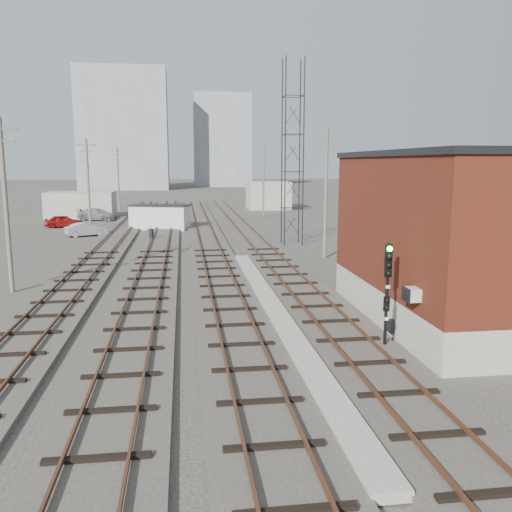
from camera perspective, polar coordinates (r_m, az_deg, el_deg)
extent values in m
plane|color=#282621|center=(69.67, -4.78, 4.21)|extent=(320.00, 320.00, 0.00)
cube|color=#332D28|center=(49.08, -0.60, 2.02)|extent=(3.20, 90.00, 0.20)
cube|color=#4C2816|center=(48.97, -1.44, 2.27)|extent=(0.07, 90.00, 0.12)
cube|color=#4C2816|center=(49.14, 0.23, 2.30)|extent=(0.07, 90.00, 0.12)
cube|color=#332D28|center=(48.75, -5.28, 1.93)|extent=(3.20, 90.00, 0.20)
cube|color=#4C2816|center=(48.70, -6.12, 2.18)|extent=(0.07, 90.00, 0.12)
cube|color=#4C2816|center=(48.76, -4.44, 2.22)|extent=(0.07, 90.00, 0.12)
cube|color=#332D28|center=(48.76, -9.98, 1.82)|extent=(3.20, 90.00, 0.20)
cube|color=#4C2816|center=(48.76, -10.83, 2.07)|extent=(0.07, 90.00, 0.12)
cube|color=#4C2816|center=(48.70, -9.14, 2.11)|extent=(0.07, 90.00, 0.12)
cube|color=#332D28|center=(49.09, -14.65, 1.71)|extent=(3.20, 90.00, 0.20)
cube|color=#4C2816|center=(49.15, -15.49, 1.95)|extent=(0.07, 90.00, 0.12)
cube|color=#4C2816|center=(48.97, -13.83, 1.99)|extent=(0.07, 90.00, 0.12)
cube|color=gray|center=(24.50, 1.96, -5.83)|extent=(0.90, 28.00, 0.26)
cube|color=gray|center=(24.66, 19.10, -4.79)|extent=(6.00, 12.00, 1.50)
cube|color=maroon|center=(24.05, 19.56, 3.32)|extent=(6.00, 12.00, 5.50)
cube|color=black|center=(23.93, 19.95, 10.11)|extent=(6.20, 12.20, 0.25)
cube|color=beige|center=(19.44, 16.11, -3.91)|extent=(0.45, 0.62, 0.45)
cube|color=black|center=(21.72, 14.06, -7.17)|extent=(0.20, 0.35, 0.50)
cylinder|color=black|center=(44.29, 3.09, 10.77)|extent=(0.10, 0.10, 15.00)
cylinder|color=black|center=(44.59, 5.02, 10.74)|extent=(0.10, 0.10, 15.00)
cylinder|color=black|center=(45.76, 2.74, 10.74)|extent=(0.10, 0.10, 15.00)
cylinder|color=black|center=(46.06, 4.61, 10.72)|extent=(0.10, 0.10, 15.00)
cylinder|color=#595147|center=(30.70, -24.83, 4.73)|extent=(0.24, 0.24, 9.00)
cube|color=#595147|center=(30.67, -25.36, 12.00)|extent=(1.80, 0.12, 0.12)
cube|color=#595147|center=(30.64, -25.28, 10.88)|extent=(1.40, 0.12, 0.12)
cylinder|color=#595147|center=(55.05, -17.23, 7.03)|extent=(0.24, 0.24, 9.00)
cube|color=#595147|center=(55.03, -17.43, 11.09)|extent=(1.80, 0.12, 0.12)
cube|color=#595147|center=(55.02, -17.40, 10.46)|extent=(1.40, 0.12, 0.12)
cylinder|color=#595147|center=(79.81, -14.29, 7.88)|extent=(0.24, 0.24, 9.00)
cube|color=#595147|center=(79.79, -14.41, 10.68)|extent=(1.80, 0.12, 0.12)
cube|color=#595147|center=(79.78, -14.39, 10.25)|extent=(1.40, 0.12, 0.12)
cylinder|color=#595147|center=(38.64, 7.35, 6.40)|extent=(0.24, 0.24, 9.00)
cube|color=#595147|center=(38.61, 7.48, 12.19)|extent=(1.80, 0.12, 0.12)
cube|color=#595147|center=(38.59, 7.46, 11.30)|extent=(1.40, 0.12, 0.12)
cylinder|color=#595147|center=(68.03, 0.78, 7.91)|extent=(0.24, 0.24, 9.00)
cube|color=#595147|center=(68.02, 0.79, 11.19)|extent=(1.80, 0.12, 0.12)
cube|color=#595147|center=(68.01, 0.79, 10.69)|extent=(1.40, 0.12, 0.12)
cube|color=gray|center=(145.23, -13.74, 12.77)|extent=(22.00, 14.00, 30.00)
cube|color=gray|center=(159.80, -3.62, 12.01)|extent=(16.00, 12.00, 26.00)
cube|color=gray|center=(70.57, -17.94, 5.14)|extent=(8.00, 5.00, 3.20)
cube|color=gray|center=(80.38, 1.29, 6.41)|extent=(6.00, 6.00, 4.00)
cube|color=gray|center=(20.58, 13.37, -9.41)|extent=(0.40, 0.40, 0.10)
cylinder|color=black|center=(20.04, 13.59, -4.22)|extent=(0.12, 0.12, 3.94)
cube|color=black|center=(19.75, 13.76, -0.49)|extent=(0.26, 0.10, 1.18)
sphere|color=#0CE533|center=(19.60, 13.91, 0.73)|extent=(0.20, 0.20, 0.20)
sphere|color=black|center=(19.64, 13.87, -0.12)|extent=(0.20, 0.20, 0.20)
sphere|color=black|center=(19.69, 13.84, -0.96)|extent=(0.20, 0.20, 0.20)
sphere|color=black|center=(19.75, 13.80, -1.80)|extent=(0.20, 0.20, 0.20)
cube|color=black|center=(20.08, 13.58, -4.92)|extent=(0.22, 0.09, 0.54)
cube|color=white|center=(19.88, 13.71, -3.18)|extent=(0.16, 0.02, 0.12)
cube|color=white|center=(20.17, 13.58, -6.45)|extent=(0.16, 0.02, 0.12)
cube|color=black|center=(48.31, -10.97, 2.28)|extent=(0.37, 0.37, 0.94)
cylinder|color=black|center=(48.24, -10.99, 3.00)|extent=(0.08, 0.08, 0.28)
cube|color=silver|center=(56.33, -10.07, 4.01)|extent=(6.24, 4.01, 2.41)
cube|color=black|center=(56.23, -10.11, 5.28)|extent=(6.48, 4.25, 0.12)
imported|color=maroon|center=(60.66, -19.57, 3.48)|extent=(4.03, 2.02, 1.32)
imported|color=#929599|center=(52.63, -17.43, 2.68)|extent=(4.02, 2.79, 1.26)
imported|color=gray|center=(66.97, -16.35, 4.22)|extent=(5.19, 3.69, 1.40)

